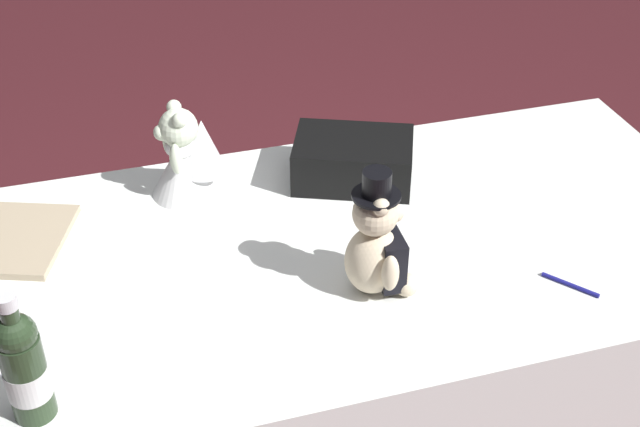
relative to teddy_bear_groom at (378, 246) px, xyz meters
The scene contains 7 objects.
reception_table 0.55m from the teddy_bear_groom, 114.74° to the left, with size 2.04×0.95×0.80m, color white.
teddy_bear_groom is the anchor object (origin of this frame).
teddy_bear_bride 0.59m from the teddy_bear_groom, 123.66° to the left, with size 0.20×0.17×0.25m.
champagne_bottle 0.74m from the teddy_bear_groom, 167.73° to the right, with size 0.08×0.08×0.28m.
signing_pen 0.44m from the teddy_bear_groom, 15.21° to the right, with size 0.09×0.11×0.01m.
gift_case_black 0.44m from the teddy_bear_groom, 78.66° to the left, with size 0.35×0.30×0.12m.
guestbook 0.85m from the teddy_bear_groom, 152.38° to the left, with size 0.21×0.27×0.02m, color tan.
Camera 1 is at (-0.45, -1.53, 2.03)m, focal length 48.79 mm.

